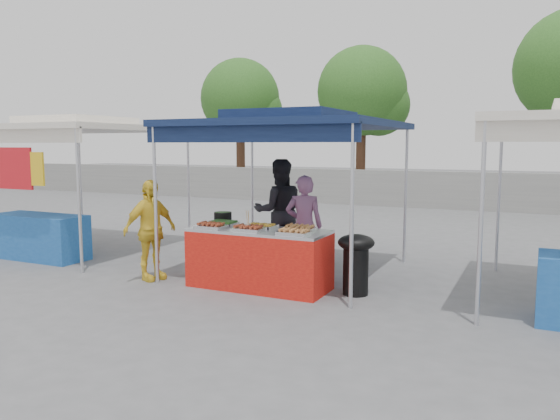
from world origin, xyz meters
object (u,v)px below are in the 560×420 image
at_px(vendor_woman, 304,226).
at_px(helper_man, 279,211).
at_px(customer_person, 150,230).
at_px(vendor_table, 259,259).
at_px(cooking_pot, 223,217).
at_px(wok_burner, 356,259).

xyz_separation_m(vendor_woman, helper_man, (-0.76, 0.69, 0.11)).
height_order(vendor_woman, customer_person, vendor_woman).
xyz_separation_m(vendor_table, helper_man, (-0.46, 1.64, 0.48)).
distance_m(cooking_pot, wok_burner, 2.23).
bearing_deg(wok_burner, cooking_pot, -179.92).
relative_size(helper_man, customer_person, 1.18).
xyz_separation_m(vendor_table, wok_burner, (1.36, 0.25, 0.07)).
xyz_separation_m(cooking_pot, wok_burner, (2.19, -0.13, -0.43)).
xyz_separation_m(vendor_table, cooking_pot, (-0.83, 0.38, 0.50)).
bearing_deg(helper_man, cooking_pot, 39.93).
relative_size(vendor_woman, customer_person, 1.03).
bearing_deg(wok_burner, vendor_woman, 150.22).
xyz_separation_m(vendor_table, customer_person, (-1.71, -0.28, 0.34)).
xyz_separation_m(wok_burner, vendor_woman, (-1.06, 0.70, 0.29)).
bearing_deg(customer_person, vendor_woman, -40.91).
bearing_deg(wok_burner, customer_person, -166.71).
bearing_deg(vendor_table, customer_person, -170.62).
xyz_separation_m(cooking_pot, helper_man, (0.37, 1.26, -0.03)).
height_order(wok_burner, vendor_woman, vendor_woman).
relative_size(vendor_table, customer_person, 1.31).
relative_size(vendor_woman, helper_man, 0.88).
bearing_deg(helper_man, vendor_table, 71.86).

